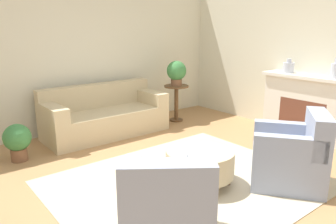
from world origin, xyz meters
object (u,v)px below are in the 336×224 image
object	(u,v)px
ottoman_table	(200,162)
vase_mantel_far	(336,70)
side_table	(176,97)
couch	(105,116)
potted_plant_on_side_table	(176,72)
armchair_right	(292,157)
potted_plant_floor	(17,140)
armchair_left	(166,212)
vase_mantel_near	(289,67)

from	to	relation	value
ottoman_table	vase_mantel_far	bearing A→B (deg)	-5.88
vase_mantel_far	side_table	bearing A→B (deg)	112.47
couch	potted_plant_on_side_table	size ratio (longest dim) A/B	4.35
armchair_right	ottoman_table	world-z (taller)	armchair_right
side_table	potted_plant_floor	size ratio (longest dim) A/B	1.35
side_table	vase_mantel_far	size ratio (longest dim) A/B	2.32
armchair_left	side_table	distance (m)	3.92
vase_mantel_far	potted_plant_on_side_table	size ratio (longest dim) A/B	0.64
vase_mantel_near	vase_mantel_far	bearing A→B (deg)	-90.00
couch	vase_mantel_far	bearing A→B (deg)	-46.40
vase_mantel_near	vase_mantel_far	xyz separation A→B (m)	(0.00, -0.80, 0.03)
armchair_left	vase_mantel_far	size ratio (longest dim) A/B	3.42
couch	potted_plant_floor	bearing A→B (deg)	-168.14
armchair_left	vase_mantel_near	xyz separation A→B (m)	(3.63, 1.22, 0.80)
ottoman_table	vase_mantel_far	distance (m)	2.75
side_table	armchair_left	bearing A→B (deg)	-131.28
couch	armchair_left	size ratio (longest dim) A/B	1.98
couch	vase_mantel_near	size ratio (longest dim) A/B	8.73
armchair_right	potted_plant_floor	distance (m)	3.60
side_table	ottoman_table	bearing A→B (deg)	-124.27
armchair_left	side_table	size ratio (longest dim) A/B	1.48
couch	vase_mantel_near	distance (m)	3.27
ottoman_table	side_table	size ratio (longest dim) A/B	1.13
couch	potted_plant_floor	size ratio (longest dim) A/B	3.94
side_table	vase_mantel_near	bearing A→B (deg)	-58.84
vase_mantel_near	ottoman_table	bearing A→B (deg)	-168.37
ottoman_table	armchair_left	bearing A→B (deg)	-146.79
armchair_left	potted_plant_on_side_table	size ratio (longest dim) A/B	2.20
armchair_left	side_table	world-z (taller)	armchair_left
side_table	potted_plant_on_side_table	xyz separation A→B (m)	(0.00, 0.00, 0.50)
side_table	vase_mantel_near	world-z (taller)	vase_mantel_near
couch	armchair_left	bearing A→B (deg)	-109.42
ottoman_table	potted_plant_floor	xyz separation A→B (m)	(-1.47, 2.09, 0.03)
armchair_right	potted_plant_on_side_table	xyz separation A→B (m)	(0.72, 2.95, 0.63)
armchair_left	vase_mantel_near	bearing A→B (deg)	18.52
couch	armchair_left	world-z (taller)	armchair_left
couch	ottoman_table	size ratio (longest dim) A/B	2.58
armchair_left	vase_mantel_far	xyz separation A→B (m)	(3.63, 0.42, 0.83)
vase_mantel_far	potted_plant_on_side_table	xyz separation A→B (m)	(-1.05, 2.53, -0.20)
armchair_right	potted_plant_floor	size ratio (longest dim) A/B	1.99
armchair_right	couch	bearing A→B (deg)	104.09
couch	ottoman_table	distance (m)	2.41
couch	armchair_right	xyz separation A→B (m)	(0.78, -3.09, 0.04)
ottoman_table	vase_mantel_near	bearing A→B (deg)	11.63
side_table	potted_plant_on_side_table	distance (m)	0.50
side_table	potted_plant_floor	bearing A→B (deg)	-176.66
armchair_left	ottoman_table	world-z (taller)	armchair_left
armchair_right	vase_mantel_far	size ratio (longest dim) A/B	3.42
potted_plant_on_side_table	side_table	bearing A→B (deg)	0.00
ottoman_table	side_table	bearing A→B (deg)	55.73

